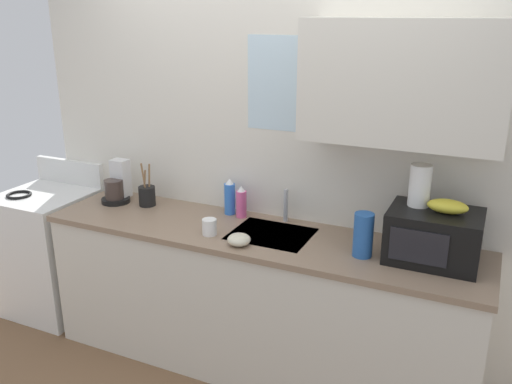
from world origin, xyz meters
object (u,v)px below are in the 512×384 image
(dish_soap_bottle_blue, at_px, (230,197))
(paper_towel_roll, at_px, (420,185))
(stove_range, at_px, (51,251))
(microwave, at_px, (434,236))
(small_bowl, at_px, (239,240))
(utensil_crock, at_px, (147,195))
(mug_white, at_px, (209,227))
(banana_bunch, at_px, (448,206))
(dish_soap_bottle_pink, at_px, (241,202))
(coffee_maker, at_px, (117,186))
(cereal_canister, at_px, (363,235))

(dish_soap_bottle_blue, bearing_deg, paper_towel_roll, -5.49)
(stove_range, bearing_deg, microwave, 0.97)
(microwave, bearing_deg, small_bowl, -165.93)
(utensil_crock, bearing_deg, mug_white, -22.73)
(stove_range, height_order, paper_towel_roll, paper_towel_roll)
(banana_bunch, distance_m, small_bowl, 1.11)
(dish_soap_bottle_pink, bearing_deg, banana_bunch, -6.73)
(banana_bunch, bearing_deg, paper_towel_roll, 161.57)
(paper_towel_roll, bearing_deg, small_bowl, -161.41)
(paper_towel_roll, xyz_separation_m, utensil_crock, (-1.73, 0.02, -0.31))
(paper_towel_roll, height_order, utensil_crock, paper_towel_roll)
(utensil_crock, bearing_deg, coffee_maker, -177.15)
(dish_soap_bottle_pink, height_order, utensil_crock, utensil_crock)
(coffee_maker, relative_size, mug_white, 2.95)
(coffee_maker, distance_m, utensil_crock, 0.23)
(coffee_maker, height_order, dish_soap_bottle_pink, coffee_maker)
(stove_range, bearing_deg, utensil_crock, 8.17)
(dish_soap_bottle_pink, relative_size, utensil_crock, 0.68)
(small_bowl, bearing_deg, cereal_canister, 12.96)
(dish_soap_bottle_pink, xyz_separation_m, cereal_canister, (0.83, -0.24, 0.02))
(mug_white, bearing_deg, utensil_crock, 157.27)
(cereal_canister, height_order, utensil_crock, utensil_crock)
(dish_soap_bottle_pink, bearing_deg, coffee_maker, -174.50)
(dish_soap_bottle_pink, xyz_separation_m, mug_white, (-0.04, -0.33, -0.05))
(small_bowl, bearing_deg, paper_towel_roll, 18.59)
(microwave, bearing_deg, dish_soap_bottle_blue, 172.63)
(paper_towel_roll, xyz_separation_m, mug_white, (-1.11, -0.24, -0.33))
(mug_white, bearing_deg, coffee_maker, 163.72)
(paper_towel_roll, height_order, mug_white, paper_towel_roll)
(dish_soap_bottle_blue, xyz_separation_m, mug_white, (0.05, -0.35, -0.06))
(paper_towel_roll, distance_m, mug_white, 1.19)
(cereal_canister, distance_m, small_bowl, 0.67)
(coffee_maker, relative_size, dish_soap_bottle_blue, 1.20)
(paper_towel_roll, relative_size, coffee_maker, 0.79)
(paper_towel_roll, height_order, dish_soap_bottle_pink, paper_towel_roll)
(dish_soap_bottle_blue, bearing_deg, microwave, -7.37)
(small_bowl, bearing_deg, dish_soap_bottle_blue, 123.27)
(coffee_maker, distance_m, dish_soap_bottle_pink, 0.89)
(microwave, relative_size, utensil_crock, 1.55)
(stove_range, xyz_separation_m, microwave, (2.64, 0.04, 0.58))
(dish_soap_bottle_blue, relative_size, cereal_canister, 0.98)
(banana_bunch, distance_m, mug_white, 1.30)
(coffee_maker, bearing_deg, banana_bunch, -1.58)
(mug_white, bearing_deg, paper_towel_roll, 12.18)
(microwave, distance_m, coffee_maker, 2.06)
(dish_soap_bottle_pink, relative_size, cereal_canister, 0.86)
(coffee_maker, bearing_deg, stove_range, -169.76)
(paper_towel_roll, height_order, coffee_maker, paper_towel_roll)
(paper_towel_roll, xyz_separation_m, coffee_maker, (-1.96, 0.01, -0.28))
(cereal_canister, xyz_separation_m, mug_white, (-0.87, -0.09, -0.07))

